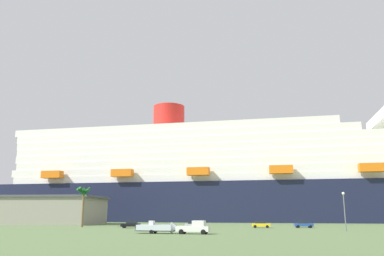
% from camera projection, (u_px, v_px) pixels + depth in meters
% --- Properties ---
extents(ground_plane, '(600.00, 600.00, 0.00)m').
position_uv_depth(ground_plane, '(181.00, 225.00, 112.62)').
color(ground_plane, '#567042').
extents(cruise_ship, '(251.08, 48.59, 57.99)m').
position_uv_depth(cruise_ship, '(245.00, 183.00, 155.45)').
color(cruise_ship, '#191E38').
rests_on(cruise_ship, ground_plane).
extents(terminal_building, '(51.06, 27.01, 8.39)m').
position_uv_depth(terminal_building, '(21.00, 210.00, 120.15)').
color(terminal_building, gray).
rests_on(terminal_building, ground_plane).
extents(pickup_truck, '(5.73, 2.60, 2.20)m').
position_uv_depth(pickup_truck, '(194.00, 228.00, 65.50)').
color(pickup_truck, white).
rests_on(pickup_truck, ground_plane).
extents(small_boat_on_trailer, '(8.68, 2.51, 2.15)m').
position_uv_depth(small_boat_on_trailer, '(159.00, 228.00, 66.91)').
color(small_boat_on_trailer, '#595960').
rests_on(small_boat_on_trailer, ground_plane).
extents(palm_tree, '(3.56, 3.69, 9.84)m').
position_uv_depth(palm_tree, '(84.00, 194.00, 97.68)').
color(palm_tree, brown).
rests_on(palm_tree, ground_plane).
extents(street_lamp, '(0.56, 0.56, 7.48)m').
position_uv_depth(street_lamp, '(344.00, 205.00, 76.55)').
color(street_lamp, slate).
rests_on(street_lamp, ground_plane).
extents(parked_car_yellow_taxi, '(4.32, 2.18, 1.58)m').
position_uv_depth(parked_car_yellow_taxi, '(261.00, 224.00, 91.36)').
color(parked_car_yellow_taxi, yellow).
rests_on(parked_car_yellow_taxi, ground_plane).
extents(parked_car_black_coupe, '(4.82, 2.77, 1.58)m').
position_uv_depth(parked_car_black_coupe, '(131.00, 224.00, 90.77)').
color(parked_car_black_coupe, black).
rests_on(parked_car_black_coupe, ground_plane).
extents(parked_car_silver_sedan, '(4.49, 2.42, 1.58)m').
position_uv_depth(parked_car_silver_sedan, '(194.00, 225.00, 88.17)').
color(parked_car_silver_sedan, silver).
rests_on(parked_car_silver_sedan, ground_plane).
extents(parked_car_blue_suv, '(4.46, 2.26, 1.58)m').
position_uv_depth(parked_car_blue_suv, '(303.00, 224.00, 91.71)').
color(parked_car_blue_suv, '#264C99').
rests_on(parked_car_blue_suv, ground_plane).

